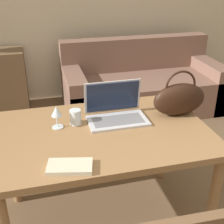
# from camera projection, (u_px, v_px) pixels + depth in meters

# --- Properties ---
(dining_table) EXTENTS (1.31, 0.87, 0.74)m
(dining_table) POSITION_uv_depth(u_px,v_px,m) (103.00, 143.00, 1.94)
(dining_table) COLOR olive
(dining_table) RESTS_ON ground_plane
(couch) EXTENTS (1.87, 0.88, 0.82)m
(couch) POSITION_uv_depth(u_px,v_px,m) (142.00, 87.00, 3.80)
(couch) COLOR #7F5B4C
(couch) RESTS_ON ground_plane
(laptop) EXTENTS (0.38, 0.26, 0.24)m
(laptop) POSITION_uv_depth(u_px,v_px,m) (115.00, 109.00, 2.03)
(laptop) COLOR silver
(laptop) RESTS_ON dining_table
(drinking_glass) EXTENTS (0.07, 0.07, 0.10)m
(drinking_glass) POSITION_uv_depth(u_px,v_px,m) (75.00, 117.00, 1.96)
(drinking_glass) COLOR silver
(drinking_glass) RESTS_ON dining_table
(wine_glass) EXTENTS (0.07, 0.07, 0.14)m
(wine_glass) POSITION_uv_depth(u_px,v_px,m) (57.00, 113.00, 1.89)
(wine_glass) COLOR silver
(wine_glass) RESTS_ON dining_table
(handbag) EXTENTS (0.36, 0.13, 0.31)m
(handbag) POSITION_uv_depth(u_px,v_px,m) (179.00, 99.00, 2.05)
(handbag) COLOR black
(handbag) RESTS_ON dining_table
(book) EXTENTS (0.25, 0.17, 0.02)m
(book) POSITION_uv_depth(u_px,v_px,m) (70.00, 167.00, 1.55)
(book) COLOR beige
(book) RESTS_ON dining_table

